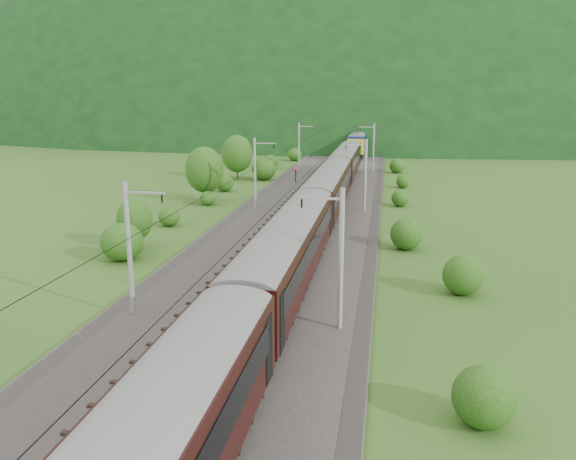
# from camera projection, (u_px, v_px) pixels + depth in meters

# --- Properties ---
(ground) EXTENTS (600.00, 600.00, 0.00)m
(ground) POSITION_uv_depth(u_px,v_px,m) (233.00, 325.00, 32.79)
(ground) COLOR #2E5219
(ground) RESTS_ON ground
(railbed) EXTENTS (14.00, 220.00, 0.30)m
(railbed) POSITION_uv_depth(u_px,v_px,m) (269.00, 271.00, 42.31)
(railbed) COLOR #38332D
(railbed) RESTS_ON ground
(track_left) EXTENTS (2.40, 220.00, 0.27)m
(track_left) POSITION_uv_depth(u_px,v_px,m) (238.00, 266.00, 42.67)
(track_left) COLOR #533723
(track_left) RESTS_ON railbed
(track_right) EXTENTS (2.40, 220.00, 0.27)m
(track_right) POSITION_uv_depth(u_px,v_px,m) (300.00, 269.00, 41.86)
(track_right) COLOR #533723
(track_right) RESTS_ON railbed
(catenary_left) EXTENTS (2.54, 192.28, 8.00)m
(catenary_left) POSITION_uv_depth(u_px,v_px,m) (256.00, 172.00, 63.34)
(catenary_left) COLOR gray
(catenary_left) RESTS_ON railbed
(catenary_right) EXTENTS (2.54, 192.28, 8.00)m
(catenary_right) POSITION_uv_depth(u_px,v_px,m) (365.00, 174.00, 61.28)
(catenary_right) COLOR gray
(catenary_right) RESTS_ON railbed
(overhead_wires) EXTENTS (4.83, 198.00, 0.03)m
(overhead_wires) POSITION_uv_depth(u_px,v_px,m) (268.00, 179.00, 40.65)
(overhead_wires) COLOR black
(overhead_wires) RESTS_ON ground
(mountain_main) EXTENTS (504.00, 360.00, 244.00)m
(mountain_main) POSITION_uv_depth(u_px,v_px,m) (372.00, 119.00, 281.39)
(mountain_main) COLOR black
(mountain_main) RESTS_ON ground
(mountain_ridge) EXTENTS (336.00, 280.00, 132.00)m
(mountain_ridge) POSITION_uv_depth(u_px,v_px,m) (174.00, 114.00, 339.89)
(mountain_ridge) COLOR black
(mountain_ridge) RESTS_ON ground
(train) EXTENTS (3.30, 181.57, 5.76)m
(train) POSITION_uv_depth(u_px,v_px,m) (288.00, 243.00, 35.89)
(train) COLOR black
(train) RESTS_ON ground
(hazard_post_near) EXTENTS (0.17, 0.17, 1.63)m
(hazard_post_near) POSITION_uv_depth(u_px,v_px,m) (303.00, 210.00, 59.10)
(hazard_post_near) COLOR red
(hazard_post_near) RESTS_ON railbed
(hazard_post_far) EXTENTS (0.18, 0.18, 1.65)m
(hazard_post_far) POSITION_uv_depth(u_px,v_px,m) (306.00, 217.00, 56.04)
(hazard_post_far) COLOR red
(hazard_post_far) RESTS_ON railbed
(signal) EXTENTS (0.25, 0.25, 2.22)m
(signal) POSITION_uv_depth(u_px,v_px,m) (296.00, 174.00, 81.98)
(signal) COLOR black
(signal) RESTS_ON railbed
(vegetation_left) EXTENTS (8.68, 148.49, 6.88)m
(vegetation_left) POSITION_uv_depth(u_px,v_px,m) (149.00, 211.00, 51.79)
(vegetation_left) COLOR #1B4813
(vegetation_left) RESTS_ON ground
(vegetation_right) EXTENTS (6.23, 108.06, 3.15)m
(vegetation_right) POSITION_uv_depth(u_px,v_px,m) (440.00, 331.00, 28.92)
(vegetation_right) COLOR #1B4813
(vegetation_right) RESTS_ON ground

